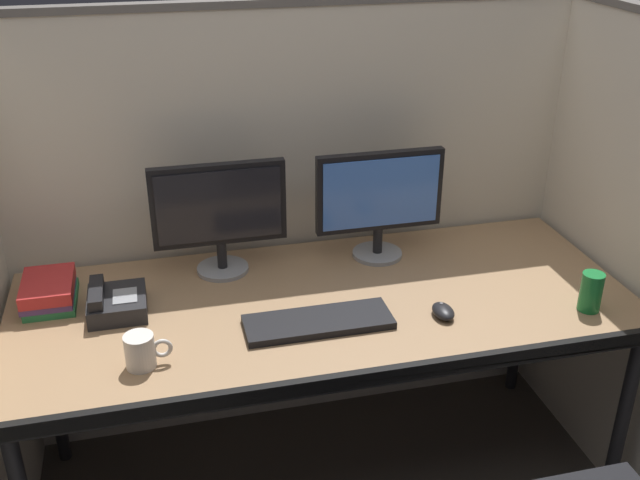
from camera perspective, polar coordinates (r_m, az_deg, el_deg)
The scene contains 11 objects.
cubicle_partition_rear at distance 2.65m, azimuth -2.03°, elevation 1.10°, with size 2.21×0.06×1.57m.
cubicle_partition_right at distance 2.58m, azimuth 22.82°, elevation -1.73°, with size 0.06×1.41×1.57m.
desk at distance 2.30m, azimuth 0.37°, elevation -5.80°, with size 1.90×0.80×0.74m.
monitor_left at distance 2.37m, azimuth -7.78°, elevation 2.22°, with size 0.43×0.17×0.37m.
monitor_right at distance 2.46m, azimuth 4.61°, elevation 3.26°, with size 0.43×0.17×0.37m.
keyboard_main at distance 2.15m, azimuth -0.13°, elevation -6.33°, with size 0.43×0.15×0.02m, color black.
computer_mouse at distance 2.22m, azimuth 9.47°, elevation -5.44°, with size 0.06×0.10×0.04m.
desk_phone at distance 2.29m, azimuth -15.52°, elevation -4.66°, with size 0.17×0.19×0.09m.
soda_can at distance 2.35m, azimuth 20.16°, elevation -3.77°, with size 0.07×0.07×0.12m, color #197233.
book_stack at distance 2.39m, azimuth -20.17°, elevation -3.76°, with size 0.16×0.21×0.08m.
coffee_mug at distance 2.02m, azimuth -13.62°, elevation -8.32°, with size 0.13×0.08×0.09m.
Camera 1 is at (-0.48, -1.61, 1.90)m, focal length 41.51 mm.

